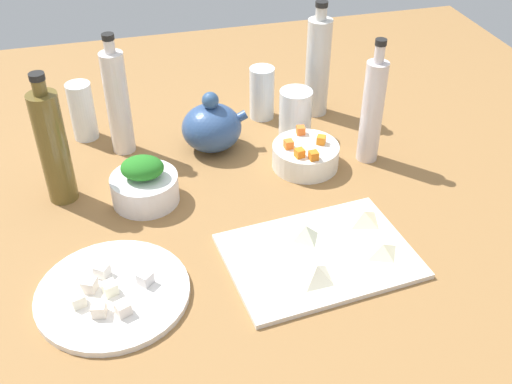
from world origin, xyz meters
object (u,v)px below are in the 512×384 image
bowl_greens (145,189)px  bottle_0 (372,110)px  bottle_3 (318,66)px  drinking_glass_2 (295,113)px  drinking_glass_1 (262,93)px  teapot (212,127)px  cutting_board (319,256)px  plate_tofu (113,293)px  bowl_carrots (305,156)px  bottle_2 (53,146)px  drinking_glass_0 (82,111)px  bottle_1 (118,102)px

bowl_greens → bottle_0: size_ratio=0.48×
bottle_3 → drinking_glass_2: 13.95cm
bottle_3 → drinking_glass_1: size_ratio=2.17×
bottle_3 → teapot: bearing=-160.3°
bowl_greens → cutting_board: bearing=-41.9°
plate_tofu → bottle_0: (57.55, 28.36, 11.41)cm
bowl_carrots → bowl_greens: bearing=-173.9°
cutting_board → plate_tofu: plate_tofu is taller
cutting_board → bowl_carrots: bearing=76.5°
cutting_board → teapot: size_ratio=2.18×
bottle_2 → drinking_glass_0: bottle_2 is taller
teapot → bottle_2: 35.21cm
drinking_glass_1 → bowl_greens: bearing=-139.4°
bowl_carrots → drinking_glass_1: drinking_glass_1 is taller
drinking_glass_0 → drinking_glass_2: (47.35, -11.26, -1.17)cm
bowl_carrots → plate_tofu: bearing=-146.3°
bowl_greens → drinking_glass_2: (36.71, 16.86, 2.77)cm
bottle_1 → drinking_glass_2: bearing=-5.1°
cutting_board → teapot: (-11.08, 40.98, 5.02)cm
teapot → bottle_0: bearing=-21.5°
cutting_board → drinking_glass_2: bearing=78.3°
bowl_carrots → bottle_0: bottle_0 is taller
bowl_greens → bottle_1: bearing=97.2°
drinking_glass_2 → bowl_greens: bearing=-155.3°
drinking_glass_0 → drinking_glass_1: size_ratio=1.06×
bottle_0 → drinking_glass_0: (-59.76, 24.91, -5.21)cm
cutting_board → bottle_1: bearing=123.9°
bottle_0 → bottle_3: size_ratio=0.99×
bottle_2 → drinking_glass_2: size_ratio=2.44×
drinking_glass_2 → plate_tofu: bearing=-137.0°
bottle_1 → drinking_glass_0: bearing=136.1°
teapot → drinking_glass_2: teapot is taller
drinking_glass_2 → drinking_glass_0: bearing=166.6°
cutting_board → drinking_glass_2: size_ratio=2.91×
bottle_3 → bowl_greens: bearing=-150.0°
cutting_board → drinking_glass_1: 52.57cm
cutting_board → drinking_glass_0: size_ratio=2.41×
bowl_greens → drinking_glass_0: drinking_glass_0 is taller
drinking_glass_1 → bottle_0: bearing=-53.4°
bowl_greens → teapot: teapot is taller
plate_tofu → teapot: 48.48cm
bowl_greens → bottle_1: bottle_1 is taller
plate_tofu → drinking_glass_0: bearing=92.4°
bottle_1 → drinking_glass_2: 39.98cm
bottle_2 → drinking_glass_0: bearing=76.8°
teapot → drinking_glass_0: size_ratio=1.11×
plate_tofu → bowl_carrots: size_ratio=1.79×
bowl_greens → drinking_glass_0: 30.31cm
teapot → drinking_glass_2: size_ratio=1.34×
teapot → bottle_2: size_ratio=0.55×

